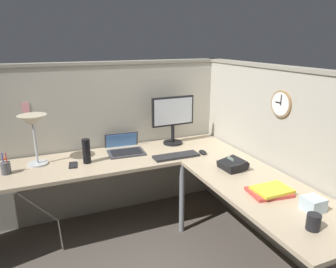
% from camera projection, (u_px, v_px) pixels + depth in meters
% --- Properties ---
extents(ground_plane, '(6.80, 6.80, 0.00)m').
position_uv_depth(ground_plane, '(173.00, 244.00, 2.87)').
color(ground_plane, '#4C443D').
extents(cubicle_wall_back, '(2.57, 0.12, 1.58)m').
position_uv_depth(cubicle_wall_back, '(107.00, 139.00, 3.27)').
color(cubicle_wall_back, '#A8A393').
rests_on(cubicle_wall_back, ground).
extents(cubicle_wall_right, '(0.12, 2.37, 1.58)m').
position_uv_depth(cubicle_wall_right, '(277.00, 158.00, 2.73)').
color(cubicle_wall_right, '#A8A393').
rests_on(cubicle_wall_right, ground).
extents(desk, '(2.35, 2.15, 0.73)m').
position_uv_depth(desk, '(160.00, 185.00, 2.59)').
color(desk, tan).
rests_on(desk, ground).
extents(monitor, '(0.46, 0.20, 0.50)m').
position_uv_depth(monitor, '(173.00, 117.00, 3.24)').
color(monitor, black).
rests_on(monitor, desk).
extents(laptop, '(0.36, 0.40, 0.22)m').
position_uv_depth(laptop, '(124.00, 148.00, 3.11)').
color(laptop, '#38383D').
rests_on(laptop, desk).
extents(keyboard, '(0.43, 0.14, 0.02)m').
position_uv_depth(keyboard, '(176.00, 156.00, 2.94)').
color(keyboard, '#232326').
rests_on(keyboard, desk).
extents(computer_mouse, '(0.06, 0.10, 0.03)m').
position_uv_depth(computer_mouse, '(203.00, 152.00, 3.02)').
color(computer_mouse, black).
rests_on(computer_mouse, desk).
extents(desk_lamp_dome, '(0.24, 0.24, 0.44)m').
position_uv_depth(desk_lamp_dome, '(33.00, 124.00, 2.66)').
color(desk_lamp_dome, '#B7BABF').
rests_on(desk_lamp_dome, desk).
extents(pen_cup, '(0.08, 0.08, 0.18)m').
position_uv_depth(pen_cup, '(6.00, 168.00, 2.56)').
color(pen_cup, '#4C4C51').
rests_on(pen_cup, desk).
extents(cell_phone, '(0.09, 0.15, 0.01)m').
position_uv_depth(cell_phone, '(73.00, 165.00, 2.74)').
color(cell_phone, black).
rests_on(cell_phone, desk).
extents(thermos_flask, '(0.07, 0.07, 0.22)m').
position_uv_depth(thermos_flask, '(86.00, 151.00, 2.77)').
color(thermos_flask, black).
rests_on(thermos_flask, desk).
extents(office_phone, '(0.20, 0.22, 0.11)m').
position_uv_depth(office_phone, '(233.00, 165.00, 2.65)').
color(office_phone, black).
rests_on(office_phone, desk).
extents(book_stack, '(0.31, 0.25, 0.04)m').
position_uv_depth(book_stack, '(270.00, 191.00, 2.23)').
color(book_stack, '#BF3F38').
rests_on(book_stack, desk).
extents(coffee_mug, '(0.08, 0.08, 0.10)m').
position_uv_depth(coffee_mug, '(313.00, 222.00, 1.81)').
color(coffee_mug, black).
rests_on(coffee_mug, desk).
extents(tissue_box, '(0.12, 0.12, 0.09)m').
position_uv_depth(tissue_box, '(313.00, 204.00, 2.01)').
color(tissue_box, silver).
rests_on(tissue_box, desk).
extents(wall_clock, '(0.04, 0.22, 0.22)m').
position_uv_depth(wall_clock, '(282.00, 104.00, 2.54)').
color(wall_clock, olive).
extents(pinned_note_leftmost, '(0.06, 0.00, 0.09)m').
position_uv_depth(pinned_note_leftmost, '(26.00, 107.00, 2.83)').
color(pinned_note_leftmost, pink).
extents(pinned_note_middle, '(0.09, 0.00, 0.06)m').
position_uv_depth(pinned_note_middle, '(166.00, 110.00, 3.39)').
color(pinned_note_middle, '#EAD84C').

